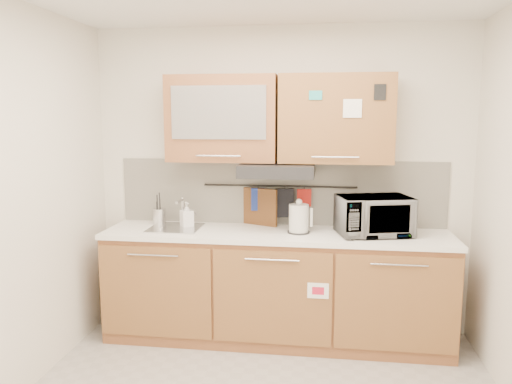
% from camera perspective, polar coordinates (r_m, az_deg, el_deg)
% --- Properties ---
extents(wall_back, '(3.20, 0.00, 3.20)m').
position_cam_1_polar(wall_back, '(4.31, 2.75, 1.30)').
color(wall_back, silver).
rests_on(wall_back, ground).
extents(base_cabinet, '(2.80, 0.64, 0.88)m').
position_cam_1_polar(base_cabinet, '(4.22, 2.28, -11.38)').
color(base_cabinet, '#985D36').
rests_on(base_cabinet, floor).
extents(countertop, '(2.82, 0.62, 0.04)m').
position_cam_1_polar(countertop, '(4.08, 2.32, -4.85)').
color(countertop, white).
rests_on(countertop, base_cabinet).
extents(backsplash, '(2.80, 0.02, 0.56)m').
position_cam_1_polar(backsplash, '(4.31, 2.73, -0.04)').
color(backsplash, silver).
rests_on(backsplash, countertop).
extents(upper_cabinets, '(1.82, 0.37, 0.70)m').
position_cam_1_polar(upper_cabinets, '(4.09, 2.52, 8.36)').
color(upper_cabinets, '#985D36').
rests_on(upper_cabinets, wall_back).
extents(range_hood, '(0.60, 0.46, 0.10)m').
position_cam_1_polar(range_hood, '(4.05, 2.45, 2.53)').
color(range_hood, black).
rests_on(range_hood, upper_cabinets).
extents(sink, '(0.42, 0.40, 0.26)m').
position_cam_1_polar(sink, '(4.25, -9.15, -4.05)').
color(sink, silver).
rests_on(sink, countertop).
extents(utensil_rail, '(1.30, 0.02, 0.02)m').
position_cam_1_polar(utensil_rail, '(4.26, 2.69, 0.68)').
color(utensil_rail, black).
rests_on(utensil_rail, backsplash).
extents(utensil_crock, '(0.11, 0.11, 0.28)m').
position_cam_1_polar(utensil_crock, '(4.42, -11.00, -2.71)').
color(utensil_crock, silver).
rests_on(utensil_crock, countertop).
extents(kettle, '(0.21, 0.19, 0.28)m').
position_cam_1_polar(kettle, '(4.03, 4.92, -3.12)').
color(kettle, silver).
rests_on(kettle, countertop).
extents(toaster, '(0.28, 0.21, 0.20)m').
position_cam_1_polar(toaster, '(4.04, 13.15, -3.45)').
color(toaster, black).
rests_on(toaster, countertop).
extents(microwave, '(0.63, 0.51, 0.31)m').
position_cam_1_polar(microwave, '(4.05, 13.31, -2.65)').
color(microwave, '#999999').
rests_on(microwave, countertop).
extents(soap_bottle, '(0.13, 0.14, 0.21)m').
position_cam_1_polar(soap_bottle, '(4.26, -7.92, -2.60)').
color(soap_bottle, '#999999').
rests_on(soap_bottle, countertop).
extents(cutting_board, '(0.35, 0.17, 0.45)m').
position_cam_1_polar(cutting_board, '(4.31, 0.21, -2.55)').
color(cutting_board, brown).
rests_on(cutting_board, utensil_rail).
extents(oven_mitt, '(0.12, 0.05, 0.19)m').
position_cam_1_polar(oven_mitt, '(4.29, 0.22, -0.84)').
color(oven_mitt, navy).
rests_on(oven_mitt, utensil_rail).
extents(dark_pouch, '(0.16, 0.07, 0.24)m').
position_cam_1_polar(dark_pouch, '(4.27, 3.28, -1.25)').
color(dark_pouch, black).
rests_on(dark_pouch, utensil_rail).
extents(pot_holder, '(0.12, 0.04, 0.15)m').
position_cam_1_polar(pot_holder, '(4.25, 5.52, -0.66)').
color(pot_holder, '#AE1D17').
rests_on(pot_holder, utensil_rail).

